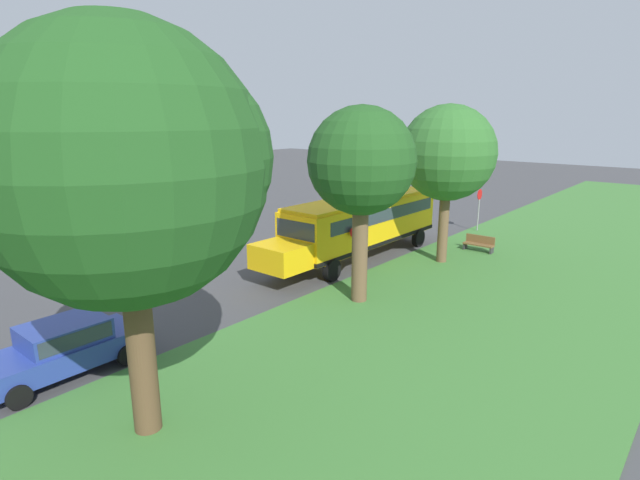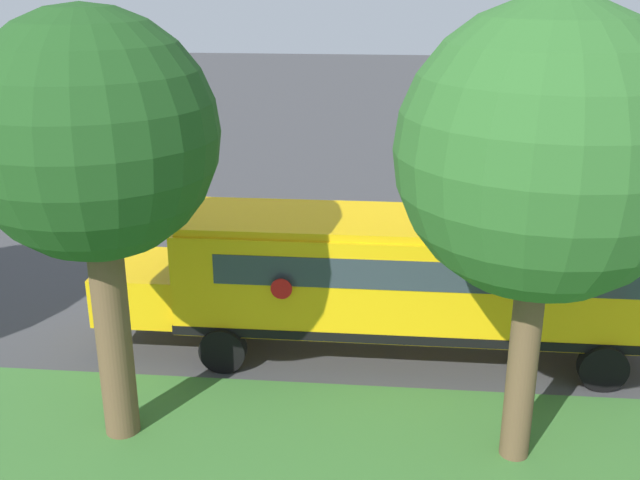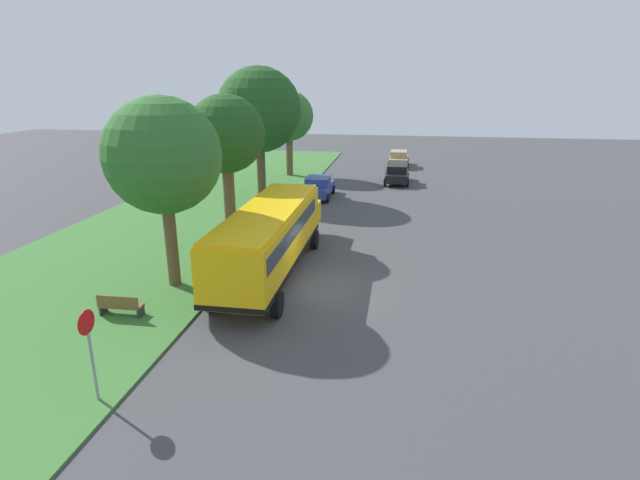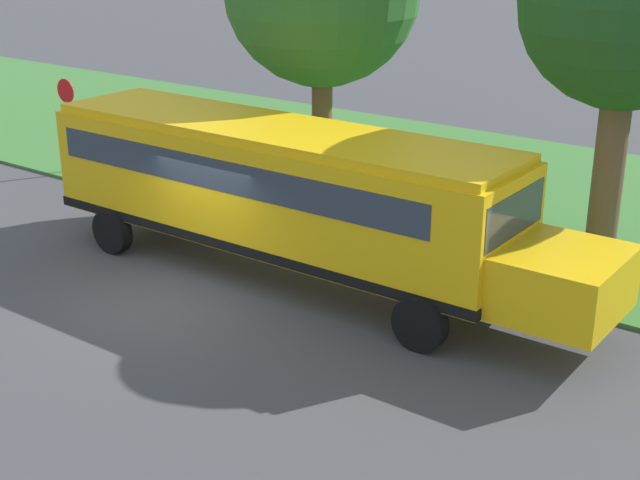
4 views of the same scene
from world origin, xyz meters
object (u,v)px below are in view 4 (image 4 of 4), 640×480
object	(u,v)px
school_bus	(286,188)
park_bench	(245,168)
oak_tree_roadside_mid	(630,3)
stop_sign	(68,114)

from	to	relation	value
school_bus	park_bench	xyz separation A→B (m)	(-4.40, -4.97, -1.45)
oak_tree_roadside_mid	park_bench	size ratio (longest dim) A/B	4.78
oak_tree_roadside_mid	park_bench	world-z (taller)	oak_tree_roadside_mid
oak_tree_roadside_mid	stop_sign	xyz separation A→B (m)	(1.40, -15.02, -3.85)
oak_tree_roadside_mid	stop_sign	distance (m)	15.56
school_bus	oak_tree_roadside_mid	bearing A→B (deg)	125.05
park_bench	stop_sign	bearing A→B (deg)	-66.26
school_bus	oak_tree_roadside_mid	xyz separation A→B (m)	(-3.71, 5.29, 3.66)
oak_tree_roadside_mid	stop_sign	world-z (taller)	oak_tree_roadside_mid
oak_tree_roadside_mid	park_bench	bearing A→B (deg)	-93.88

